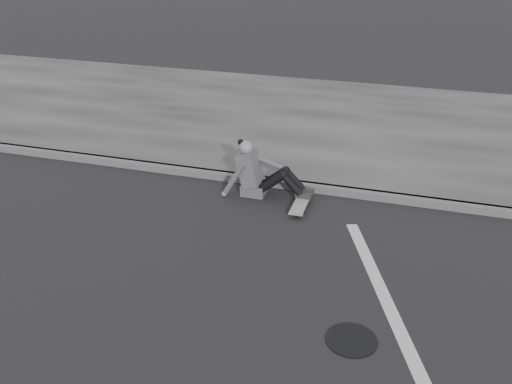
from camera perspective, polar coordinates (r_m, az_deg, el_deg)
ground at (r=7.24m, az=-8.47°, el=-7.33°), size 80.00×80.00×0.00m
curb at (r=9.29m, az=-1.94°, el=1.45°), size 24.00×0.16×0.12m
sidewalk at (r=11.98m, az=2.68°, el=7.32°), size 24.00×6.00×0.12m
manhole at (r=6.15m, az=9.52°, el=-14.39°), size 0.54×0.54×0.01m
skateboard at (r=8.48m, az=4.51°, el=-1.15°), size 0.20×0.78×0.09m
seated_woman at (r=8.73m, az=0.22°, el=1.90°), size 1.38×0.46×0.88m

